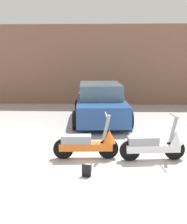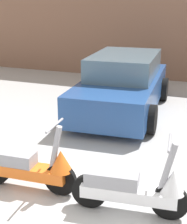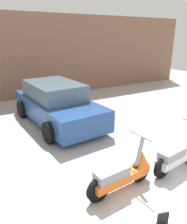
# 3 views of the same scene
# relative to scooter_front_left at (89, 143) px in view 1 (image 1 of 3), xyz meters

# --- Properties ---
(ground_plane) EXTENTS (28.00, 28.00, 0.00)m
(ground_plane) POSITION_rel_scooter_front_left_xyz_m (0.63, -0.85, -0.40)
(ground_plane) COLOR #B2B2B2
(wall_back) EXTENTS (19.60, 0.12, 4.10)m
(wall_back) POSITION_rel_scooter_front_left_xyz_m (0.63, 8.14, 1.65)
(wall_back) COLOR #845B47
(wall_back) RESTS_ON ground_plane
(scooter_front_left) EXTENTS (1.61, 0.58, 1.12)m
(scooter_front_left) POSITION_rel_scooter_front_left_xyz_m (0.00, 0.00, 0.00)
(scooter_front_left) COLOR black
(scooter_front_left) RESTS_ON ground_plane
(scooter_front_right) EXTENTS (1.60, 0.58, 1.12)m
(scooter_front_right) POSITION_rel_scooter_front_left_xyz_m (1.62, -0.04, -0.00)
(scooter_front_right) COLOR black
(scooter_front_right) RESTS_ON ground_plane
(car_rear_left) EXTENTS (2.30, 4.39, 1.45)m
(car_rear_left) POSITION_rel_scooter_front_left_xyz_m (0.21, 4.23, 0.30)
(car_rear_left) COLOR navy
(car_rear_left) RESTS_ON ground_plane
(placard_near_left_scooter) EXTENTS (0.20, 0.16, 0.26)m
(placard_near_left_scooter) POSITION_rel_scooter_front_left_xyz_m (0.01, -1.07, -0.28)
(placard_near_left_scooter) COLOR black
(placard_near_left_scooter) RESTS_ON ground_plane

